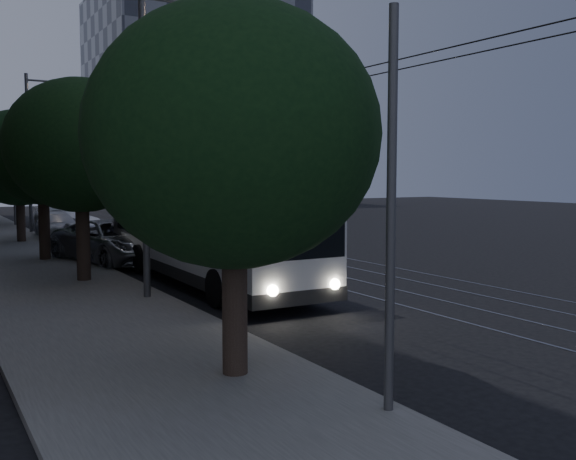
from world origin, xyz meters
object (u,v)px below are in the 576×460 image
at_px(car_white_c, 72,220).
at_px(car_white_b, 58,226).
at_px(pickup_silver, 114,242).
at_px(car_white_d, 55,214).
at_px(trolleybus, 201,227).
at_px(streetlamp_far, 35,138).
at_px(car_white_a, 78,233).
at_px(streetlamp_near, 158,111).

bearing_deg(car_white_c, car_white_b, -135.25).
xyz_separation_m(pickup_silver, car_white_d, (1.60, 21.28, -0.10)).
relative_size(car_white_b, car_white_d, 1.10).
bearing_deg(car_white_d, trolleybus, -99.05).
relative_size(car_white_c, streetlamp_far, 0.45).
bearing_deg(pickup_silver, car_white_d, 71.50).
relative_size(car_white_a, streetlamp_far, 0.37).
bearing_deg(pickup_silver, car_white_a, 73.86).
xyz_separation_m(pickup_silver, streetlamp_near, (-0.92, -8.37, 4.49)).
bearing_deg(trolleybus, car_white_d, 90.30).
relative_size(trolleybus, streetlamp_near, 1.52).
distance_m(car_white_a, streetlamp_near, 16.95).
bearing_deg(trolleybus, car_white_b, 95.28).
distance_m(car_white_a, car_white_b, 3.87).
height_order(car_white_a, streetlamp_far, streetlamp_far).
distance_m(car_white_a, car_white_c, 8.06).
distance_m(trolleybus, car_white_d, 27.14).
relative_size(pickup_silver, streetlamp_near, 0.72).
bearing_deg(pickup_silver, streetlamp_far, 77.68).
relative_size(trolleybus, streetlamp_far, 1.40).
distance_m(car_white_a, streetlamp_far, 8.91).
xyz_separation_m(streetlamp_near, streetlamp_far, (0.43, 23.44, 0.41)).
distance_m(car_white_a, car_white_d, 13.49).
xyz_separation_m(car_white_c, streetlamp_near, (-2.52, -24.18, 4.67)).
distance_m(trolleybus, car_white_c, 21.68).
bearing_deg(car_white_a, streetlamp_far, 98.24).
relative_size(car_white_a, car_white_b, 0.71).
bearing_deg(car_white_b, streetlamp_near, -91.02).
bearing_deg(trolleybus, streetlamp_far, 95.90).
bearing_deg(car_white_c, streetlamp_near, -119.85).
distance_m(car_white_c, car_white_d, 5.47).
xyz_separation_m(trolleybus, car_white_b, (-1.40, 17.56, -1.10)).
xyz_separation_m(trolleybus, car_white_a, (-1.13, 13.70, -1.22)).
xyz_separation_m(trolleybus, car_white_d, (0.20, 27.12, -1.05)).
bearing_deg(car_white_c, car_white_d, 66.11).
bearing_deg(streetlamp_far, streetlamp_near, -91.05).
distance_m(pickup_silver, streetlamp_far, 15.85).
bearing_deg(car_white_a, car_white_d, 86.55).
bearing_deg(car_white_d, pickup_silver, -102.93).
height_order(car_white_b, car_white_d, car_white_d).
bearing_deg(car_white_b, car_white_c, 70.25).
bearing_deg(car_white_d, car_white_a, -104.30).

